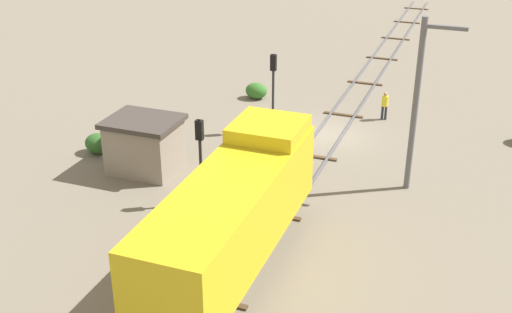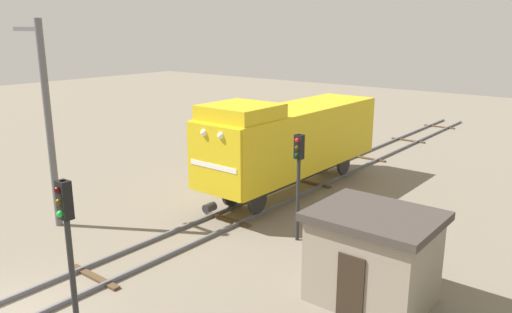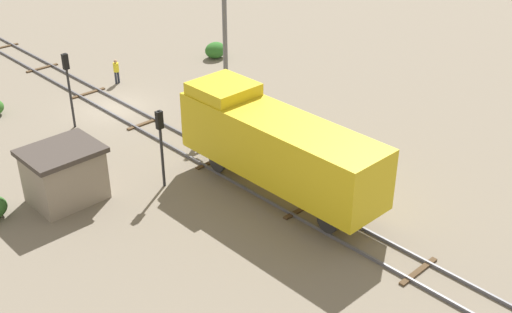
# 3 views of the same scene
# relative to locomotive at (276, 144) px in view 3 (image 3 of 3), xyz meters

# --- Properties ---
(ground_plane) EXTENTS (115.11, 115.11, 0.00)m
(ground_plane) POSITION_rel_locomotive_xyz_m (0.00, -14.17, -2.77)
(ground_plane) COLOR #756B5B
(railway_track) EXTENTS (2.40, 76.74, 0.16)m
(railway_track) POSITION_rel_locomotive_xyz_m (0.00, -14.17, -2.70)
(railway_track) COLOR #595960
(railway_track) RESTS_ON ground
(locomotive) EXTENTS (2.90, 11.60, 4.60)m
(locomotive) POSITION_rel_locomotive_xyz_m (0.00, 0.00, 0.00)
(locomotive) COLOR gold
(locomotive) RESTS_ON railway_track
(traffic_signal_near) EXTENTS (0.32, 0.34, 4.52)m
(traffic_signal_near) POSITION_rel_locomotive_xyz_m (3.20, -13.52, 0.35)
(traffic_signal_near) COLOR #262628
(traffic_signal_near) RESTS_ON ground
(traffic_signal_mid) EXTENTS (0.32, 0.34, 4.08)m
(traffic_signal_mid) POSITION_rel_locomotive_xyz_m (3.40, -4.42, 0.07)
(traffic_signal_mid) COLOR #262628
(traffic_signal_mid) RESTS_ON ground
(worker_near_track) EXTENTS (0.38, 0.38, 1.70)m
(worker_near_track) POSITION_rel_locomotive_xyz_m (-2.40, -17.59, -1.78)
(worker_near_track) COLOR #262B38
(worker_near_track) RESTS_ON ground
(catenary_mast) EXTENTS (1.94, 0.28, 8.15)m
(catenary_mast) POSITION_rel_locomotive_xyz_m (-5.06, -9.25, 1.55)
(catenary_mast) COLOR #595960
(catenary_mast) RESTS_ON ground
(relay_hut) EXTENTS (3.50, 2.90, 2.74)m
(relay_hut) POSITION_rel_locomotive_xyz_m (7.50, -6.61, -1.38)
(relay_hut) COLOR gray
(relay_hut) RESTS_ON ground
(bush_near) EXTENTS (1.66, 1.36, 1.21)m
(bush_near) POSITION_rel_locomotive_xyz_m (-10.56, -16.84, -2.17)
(bush_near) COLOR #2D6926
(bush_near) RESTS_ON ground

